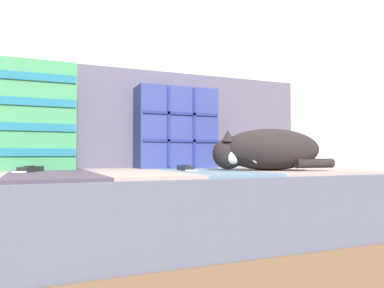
% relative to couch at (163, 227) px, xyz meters
% --- Properties ---
extents(wall_behind, '(6.00, 0.06, 2.50)m').
position_rel_couch_xyz_m(wall_behind, '(0.00, 0.47, 1.04)').
color(wall_behind, beige).
rests_on(wall_behind, ground_plane).
extents(couch, '(1.72, 0.88, 0.43)m').
position_rel_couch_xyz_m(couch, '(0.00, 0.00, 0.00)').
color(couch, brown).
rests_on(couch, ground_plane).
extents(sofa_backrest, '(1.68, 0.14, 0.45)m').
position_rel_couch_xyz_m(sofa_backrest, '(0.00, 0.37, 0.44)').
color(sofa_backrest, '#514C60').
rests_on(sofa_backrest, couch).
extents(throw_pillow_quilted, '(0.37, 0.14, 0.36)m').
position_rel_couch_xyz_m(throw_pillow_quilted, '(0.14, 0.23, 0.40)').
color(throw_pillow_quilted, navy).
rests_on(throw_pillow_quilted, couch).
extents(throw_pillow_striped, '(0.45, 0.14, 0.42)m').
position_rel_couch_xyz_m(throw_pillow_striped, '(-0.53, 0.23, 0.43)').
color(throw_pillow_striped, '#3D8956').
rests_on(throw_pillow_striped, couch).
extents(sleeping_cat, '(0.42, 0.35, 0.16)m').
position_rel_couch_xyz_m(sleeping_cat, '(0.35, -0.16, 0.29)').
color(sleeping_cat, black).
rests_on(sleeping_cat, couch).
extents(game_remote_near, '(0.07, 0.19, 0.02)m').
position_rel_couch_xyz_m(game_remote_near, '(0.07, -0.06, 0.23)').
color(game_remote_near, black).
rests_on(game_remote_near, couch).
extents(game_remote_far, '(0.11, 0.21, 0.02)m').
position_rel_couch_xyz_m(game_remote_far, '(-0.47, 0.06, 0.23)').
color(game_remote_far, black).
rests_on(game_remote_far, couch).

